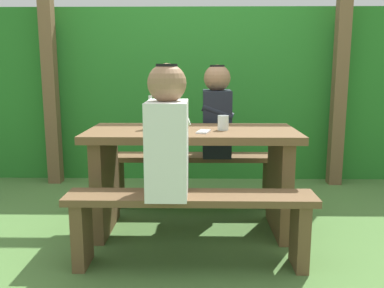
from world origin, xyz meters
name	(u,v)px	position (x,y,z in m)	size (l,w,h in m)	color
ground_plane	(192,230)	(0.00, 0.00, 0.00)	(12.00, 12.00, 0.00)	#4C7337
hedge_backdrop	(195,93)	(0.00, 1.89, 0.85)	(6.40, 1.03, 1.70)	#277426
pergola_post_left	(49,69)	(-1.37, 1.22, 1.11)	(0.12, 0.12, 2.22)	brown
pergola_post_right	(341,69)	(1.37, 1.22, 1.11)	(0.12, 0.12, 2.22)	brown
picnic_table	(192,162)	(0.00, 0.00, 0.49)	(1.40, 0.64, 0.72)	brown
bench_near	(190,215)	(0.00, -0.53, 0.31)	(1.40, 0.24, 0.43)	brown
bench_far	(193,169)	(0.00, 0.53, 0.31)	(1.40, 0.24, 0.43)	brown
person_white_shirt	(167,136)	(-0.13, -0.53, 0.76)	(0.25, 0.35, 0.72)	white
person_black_coat	(217,114)	(0.19, 0.53, 0.76)	(0.25, 0.35, 0.72)	black
drinking_glass	(223,123)	(0.21, -0.02, 0.76)	(0.07, 0.07, 0.10)	silver
bottle_left	(151,115)	(-0.28, 0.04, 0.81)	(0.06, 0.06, 0.22)	silver
cell_phone	(203,132)	(0.08, -0.12, 0.72)	(0.07, 0.14, 0.01)	silver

